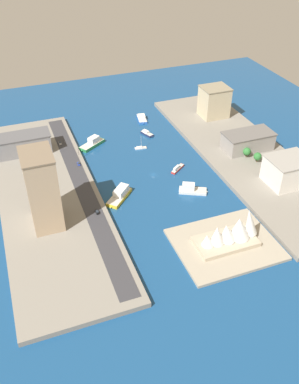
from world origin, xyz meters
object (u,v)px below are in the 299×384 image
object	(u,v)px
tugboat_red	(177,169)
ferry_yellow_fast	(120,195)
ferry_green_doubledeck	(92,143)
traffic_light_waterfront	(78,151)
warehouse_low_gray	(23,144)
sailboat_small_white	(140,148)
hatchback_blue	(79,164)
carpark_squat_concrete	(248,141)
patrol_launch_navy	(147,133)
suv_black	(97,212)
hotel_broad_white	(288,171)
van_white	(60,143)
catamaran_blue	(142,118)
opera_landmark	(231,233)
office_block_beige	(214,102)
apartment_midrise_tan	(42,190)
ferry_white_commuter	(191,189)

from	to	relation	value
tugboat_red	ferry_yellow_fast	distance (m)	57.59
ferry_green_doubledeck	traffic_light_waterfront	size ratio (longest dim) A/B	3.92
warehouse_low_gray	sailboat_small_white	bearing A→B (deg)	166.36
tugboat_red	hatchback_blue	world-z (taller)	hatchback_blue
sailboat_small_white	carpark_squat_concrete	world-z (taller)	carpark_squat_concrete
patrol_launch_navy	suv_black	size ratio (longest dim) A/B	3.12
hatchback_blue	traffic_light_waterfront	size ratio (longest dim) A/B	0.72
ferry_green_doubledeck	warehouse_low_gray	xyz separation A→B (m)	(57.59, -3.30, 8.98)
tugboat_red	suv_black	bearing A→B (deg)	24.83
ferry_green_doubledeck	hotel_broad_white	bearing A→B (deg)	137.48
van_white	warehouse_low_gray	bearing A→B (deg)	6.09
tugboat_red	traffic_light_waterfront	xyz separation A→B (m)	(70.06, -44.68, 6.46)
warehouse_low_gray	van_white	xyz separation A→B (m)	(-30.50, -3.25, -7.09)
catamaran_blue	opera_landmark	bearing A→B (deg)	87.71
sailboat_small_white	ferry_yellow_fast	size ratio (longest dim) A/B	0.53
sailboat_small_white	suv_black	world-z (taller)	sailboat_small_white
van_white	traffic_light_waterfront	world-z (taller)	traffic_light_waterfront
ferry_green_doubledeck	catamaran_blue	distance (m)	66.17
catamaran_blue	ferry_yellow_fast	size ratio (longest dim) A/B	0.87
hotel_broad_white	traffic_light_waterfront	world-z (taller)	hotel_broad_white
warehouse_low_gray	hotel_broad_white	bearing A→B (deg)	147.37
sailboat_small_white	hotel_broad_white	xyz separation A→B (m)	(-83.73, 91.53, 12.95)
ferry_green_doubledeck	opera_landmark	size ratio (longest dim) A/B	0.62
sailboat_small_white	carpark_squat_concrete	bearing A→B (deg)	155.47
carpark_squat_concrete	van_white	distance (m)	161.09
tugboat_red	hotel_broad_white	world-z (taller)	hotel_broad_white
catamaran_blue	hatchback_blue	world-z (taller)	hatchback_blue
tugboat_red	opera_landmark	xyz separation A→B (m)	(3.87, 90.87, 8.60)
tugboat_red	traffic_light_waterfront	bearing A→B (deg)	-32.53
suv_black	traffic_light_waterfront	xyz separation A→B (m)	(-5.26, -79.53, 3.42)
patrol_launch_navy	suv_black	xyz separation A→B (m)	(72.92, 98.86, 3.02)
office_block_beige	apartment_midrise_tan	xyz separation A→B (m)	(177.55, 104.45, 11.93)
catamaran_blue	suv_black	distance (m)	151.75
tugboat_red	van_white	world-z (taller)	van_white
ferry_yellow_fast	ferry_white_commuter	bearing A→B (deg)	167.08
tugboat_red	traffic_light_waterfront	distance (m)	83.35
tugboat_red	suv_black	world-z (taller)	suv_black
ferry_green_doubledeck	ferry_yellow_fast	world-z (taller)	ferry_green_doubledeck
van_white	hotel_broad_white	bearing A→B (deg)	141.56
hatchback_blue	opera_landmark	distance (m)	139.72
warehouse_low_gray	van_white	bearing A→B (deg)	-173.91
patrol_launch_navy	apartment_midrise_tan	distance (m)	146.19
patrol_launch_navy	hotel_broad_white	xyz separation A→B (m)	(-69.71, 112.99, 12.37)
ferry_green_doubledeck	carpark_squat_concrete	world-z (taller)	carpark_squat_concrete
patrol_launch_navy	carpark_squat_concrete	size ratio (longest dim) A/B	0.35
tugboat_red	apartment_midrise_tan	size ratio (longest dim) A/B	0.28
traffic_light_waterfront	opera_landmark	distance (m)	150.87
van_white	ferry_white_commuter	bearing A→B (deg)	128.26
catamaran_blue	van_white	bearing A→B (deg)	16.94
ferry_green_doubledeck	warehouse_low_gray	world-z (taller)	warehouse_low_gray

